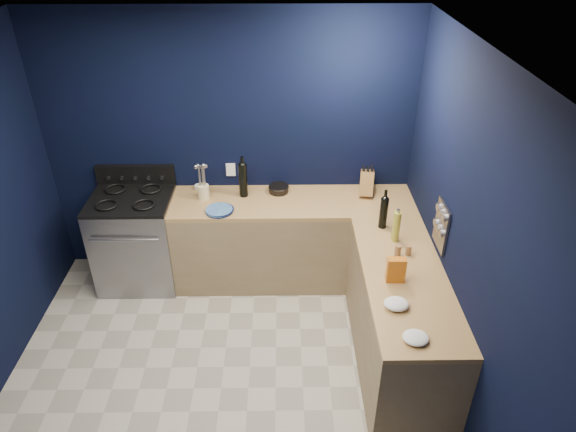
{
  "coord_description": "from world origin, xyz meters",
  "views": [
    {
      "loc": [
        0.5,
        -2.78,
        3.35
      ],
      "look_at": [
        0.55,
        1.0,
        1.0
      ],
      "focal_mm": 32.14,
      "sensor_mm": 36.0,
      "label": 1
    }
  ],
  "objects_px": {
    "utensil_crock": "(204,192)",
    "knife_block": "(367,183)",
    "gas_range": "(138,241)",
    "crouton_bag": "(396,270)",
    "plate_stack": "(219,210)"
  },
  "relations": [
    {
      "from": "plate_stack",
      "to": "knife_block",
      "type": "relative_size",
      "value": 1.07
    },
    {
      "from": "crouton_bag",
      "to": "knife_block",
      "type": "bearing_deg",
      "value": 92.57
    },
    {
      "from": "gas_range",
      "to": "plate_stack",
      "type": "distance_m",
      "value": 0.98
    },
    {
      "from": "gas_range",
      "to": "utensil_crock",
      "type": "distance_m",
      "value": 0.86
    },
    {
      "from": "gas_range",
      "to": "crouton_bag",
      "type": "bearing_deg",
      "value": -27.66
    },
    {
      "from": "gas_range",
      "to": "crouton_bag",
      "type": "height_order",
      "value": "crouton_bag"
    },
    {
      "from": "knife_block",
      "to": "utensil_crock",
      "type": "bearing_deg",
      "value": -168.23
    },
    {
      "from": "plate_stack",
      "to": "knife_block",
      "type": "xyz_separation_m",
      "value": [
        1.39,
        0.33,
        0.1
      ]
    },
    {
      "from": "plate_stack",
      "to": "knife_block",
      "type": "height_order",
      "value": "knife_block"
    },
    {
      "from": "knife_block",
      "to": "gas_range",
      "type": "bearing_deg",
      "value": -167.08
    },
    {
      "from": "utensil_crock",
      "to": "knife_block",
      "type": "relative_size",
      "value": 0.59
    },
    {
      "from": "knife_block",
      "to": "plate_stack",
      "type": "bearing_deg",
      "value": -157.52
    },
    {
      "from": "plate_stack",
      "to": "utensil_crock",
      "type": "relative_size",
      "value": 1.79
    },
    {
      "from": "plate_stack",
      "to": "knife_block",
      "type": "distance_m",
      "value": 1.43
    },
    {
      "from": "utensil_crock",
      "to": "crouton_bag",
      "type": "distance_m",
      "value": 2.03
    }
  ]
}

